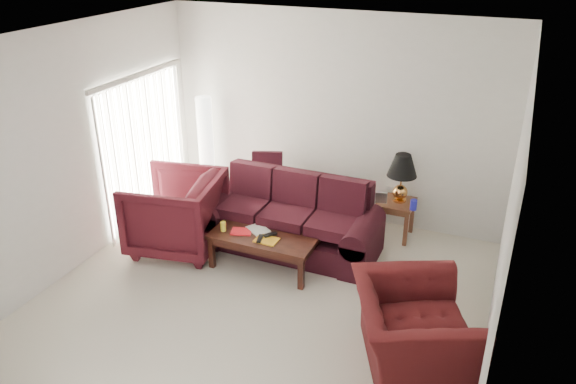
% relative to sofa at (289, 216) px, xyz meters
% --- Properties ---
extents(floor, '(5.00, 5.00, 0.00)m').
position_rel_sofa_xyz_m(floor, '(0.15, -1.26, -0.49)').
color(floor, beige).
rests_on(floor, ground).
extents(blinds, '(0.10, 2.00, 2.16)m').
position_rel_sofa_xyz_m(blinds, '(-2.27, 0.04, 0.59)').
color(blinds, silver).
rests_on(blinds, ground).
extents(sofa, '(2.47, 1.24, 0.97)m').
position_rel_sofa_xyz_m(sofa, '(0.00, 0.00, 0.00)').
color(sofa, black).
rests_on(sofa, ground).
extents(throw_pillow, '(0.49, 0.35, 0.46)m').
position_rel_sofa_xyz_m(throw_pillow, '(-0.72, 0.86, 0.27)').
color(throw_pillow, black).
rests_on(throw_pillow, sofa).
extents(end_table, '(0.53, 0.53, 0.54)m').
position_rel_sofa_xyz_m(end_table, '(1.23, 0.89, -0.22)').
color(end_table, '#522D1C').
rests_on(end_table, ground).
extents(table_lamp, '(0.49, 0.49, 0.69)m').
position_rel_sofa_xyz_m(table_lamp, '(1.26, 0.93, 0.40)').
color(table_lamp, '#D38E42').
rests_on(table_lamp, end_table).
extents(clock, '(0.16, 0.08, 0.15)m').
position_rel_sofa_xyz_m(clock, '(1.04, 0.78, 0.13)').
color(clock, '#BABABE').
rests_on(clock, end_table).
extents(blue_canister, '(0.10, 0.10, 0.14)m').
position_rel_sofa_xyz_m(blue_canister, '(1.49, 0.73, 0.13)').
color(blue_canister, '#1B1DB0').
rests_on(blue_canister, end_table).
extents(picture_frame, '(0.14, 0.16, 0.05)m').
position_rel_sofa_xyz_m(picture_frame, '(1.09, 1.13, 0.13)').
color(picture_frame, silver).
rests_on(picture_frame, end_table).
extents(floor_lamp, '(0.30, 0.30, 1.70)m').
position_rel_sofa_xyz_m(floor_lamp, '(-1.81, 0.94, 0.36)').
color(floor_lamp, white).
rests_on(floor_lamp, ground).
extents(armchair_left, '(1.35, 1.33, 1.06)m').
position_rel_sofa_xyz_m(armchair_left, '(-1.41, -0.57, 0.04)').
color(armchair_left, '#3D0E15').
rests_on(armchair_left, ground).
extents(armchair_right, '(1.51, 1.59, 0.81)m').
position_rel_sofa_xyz_m(armchair_right, '(1.98, -1.59, -0.08)').
color(armchair_right, '#3D0E0F').
rests_on(armchair_right, ground).
extents(coffee_table, '(1.35, 0.69, 0.47)m').
position_rel_sofa_xyz_m(coffee_table, '(-0.11, -0.55, -0.25)').
color(coffee_table, black).
rests_on(coffee_table, ground).
extents(magazine_red, '(0.30, 0.26, 0.01)m').
position_rel_sofa_xyz_m(magazine_red, '(-0.41, -0.60, -0.01)').
color(magazine_red, red).
rests_on(magazine_red, coffee_table).
extents(magazine_white, '(0.36, 0.34, 0.02)m').
position_rel_sofa_xyz_m(magazine_white, '(-0.24, -0.47, -0.01)').
color(magazine_white, white).
rests_on(magazine_white, coffee_table).
extents(magazine_orange, '(0.29, 0.22, 0.02)m').
position_rel_sofa_xyz_m(magazine_orange, '(-0.02, -0.68, -0.01)').
color(magazine_orange, orange).
rests_on(magazine_orange, coffee_table).
extents(remote_a, '(0.10, 0.20, 0.02)m').
position_rel_sofa_xyz_m(remote_a, '(-0.10, -0.71, 0.01)').
color(remote_a, black).
rests_on(remote_a, coffee_table).
extents(remote_b, '(0.14, 0.17, 0.02)m').
position_rel_sofa_xyz_m(remote_b, '(-0.02, -0.56, 0.01)').
color(remote_b, black).
rests_on(remote_b, coffee_table).
extents(yellow_glass, '(0.09, 0.09, 0.12)m').
position_rel_sofa_xyz_m(yellow_glass, '(-0.64, -0.66, 0.04)').
color(yellow_glass, yellow).
rests_on(yellow_glass, coffee_table).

